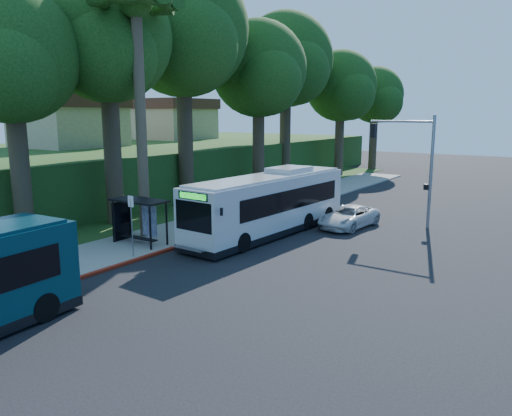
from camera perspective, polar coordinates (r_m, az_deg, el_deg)
The scene contains 18 objects.
ground at distance 25.93m, azimuth 2.64°, elevation -5.13°, with size 140.00×140.00×0.00m, color black.
sidewalk at distance 30.24m, azimuth -9.25°, elevation -2.83°, with size 4.50×70.00×0.12m, color gray.
red_curb at distance 25.92m, azimuth -11.60°, elevation -5.21°, with size 0.25×30.00×0.13m, color maroon.
grass_verge at distance 37.63m, azimuth -10.37°, elevation -0.23°, with size 8.00×70.00×0.06m, color #234719.
bus_shelter at distance 27.88m, azimuth -13.32°, elevation -0.47°, with size 3.20×1.51×2.55m.
stop_sign_pole at distance 25.07m, azimuth -14.05°, elevation -1.11°, with size 0.35×0.06×3.17m.
traffic_signal_pole at distance 32.73m, azimuth 17.74°, elevation 5.58°, with size 4.10×0.30×7.00m.
palm_tree at distance 29.46m, azimuth -13.53°, elevation 20.81°, with size 4.20×4.20×14.40m.
hillside_backdrop at distance 53.74m, azimuth -13.10°, elevation 5.53°, with size 24.00×60.00×8.80m.
tree_0 at distance 33.36m, azimuth -16.59°, elevation 17.41°, with size 8.40×8.00×15.70m.
tree_1 at distance 39.78m, azimuth -8.27°, elevation 18.81°, with size 10.50×10.00×18.26m.
tree_2 at distance 44.94m, azimuth 0.39°, elevation 15.09°, with size 8.82×8.40×15.12m.
tree_3 at distance 52.86m, azimuth 3.54°, elevation 16.07°, with size 10.08×9.60×17.28m.
tree_4 at distance 58.65m, azimuth 9.75°, elevation 13.21°, with size 8.40×8.00×14.14m.
tree_5 at distance 65.62m, azimuth 13.50°, elevation 12.13°, with size 7.35×7.00×12.86m.
tree_6 at distance 30.17m, azimuth -26.17°, elevation 14.66°, with size 7.56×7.20×13.74m.
white_bus at distance 29.58m, azimuth 1.65°, elevation 0.58°, with size 3.39×12.98×3.83m.
pickup at distance 31.99m, azimuth 10.57°, elevation -0.99°, with size 2.26×4.90×1.36m, color silver.
Camera 1 is at (12.97, -21.30, 7.12)m, focal length 35.00 mm.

